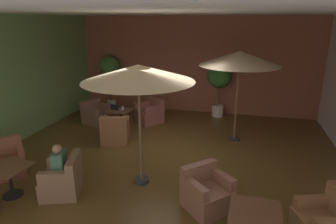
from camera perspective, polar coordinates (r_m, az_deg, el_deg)
ground_plane at (r=7.39m, az=-0.89°, el=-9.82°), size 9.02×9.01×0.02m
wall_back_brick at (r=11.05m, az=5.29°, el=9.10°), size 9.02×0.08×3.55m
wall_left_accent at (r=9.02m, az=-29.62°, el=4.97°), size 0.08×9.01×3.55m
ceiling_slab at (r=6.56m, az=-1.04°, el=19.26°), size 9.02×9.01×0.06m
cafe_table_front_left at (r=9.52m, az=-9.29°, el=-0.53°), size 0.71×0.71×0.64m
armchair_front_left_north at (r=10.07m, az=-3.67°, el=-0.23°), size 1.13×1.13×0.83m
armchair_front_left_east at (r=10.30m, az=-13.86°, el=-0.43°), size 0.96×0.98×0.78m
armchair_front_left_south at (r=8.55m, az=-10.27°, el=-3.76°), size 0.93×0.96×0.84m
cafe_table_front_right at (r=4.89m, az=16.60°, el=-19.29°), size 0.79×0.79×0.64m
armchair_front_right_north at (r=5.49m, az=28.38°, el=-18.76°), size 0.93×0.91×0.89m
armchair_front_right_east at (r=5.68m, az=7.60°, el=-15.45°), size 1.08×1.08×0.80m
cafe_table_mid_center at (r=6.66m, az=-28.67°, el=-10.58°), size 0.77×0.77×0.64m
armchair_mid_center_east at (r=6.42m, az=-19.90°, el=-12.32°), size 0.94×0.98×0.80m
armchair_mid_center_south at (r=7.67m, az=-28.97°, el=-8.54°), size 1.02×1.02×0.82m
patio_umbrella_tall_red at (r=8.30m, az=13.88°, el=10.10°), size 2.24×2.24×2.60m
patio_umbrella_center_beige at (r=5.73m, az=-5.83°, el=7.44°), size 2.23×2.23×2.57m
potted_tree_left_corner at (r=10.59m, az=10.03°, el=6.15°), size 0.85×0.85×1.91m
potted_tree_mid_left at (r=11.50m, az=-11.35°, el=8.18°), size 0.78×0.78×2.10m
patron_blue_shirt at (r=6.25m, az=-20.62°, el=-9.18°), size 0.34×0.42×0.67m
iced_drink_cup at (r=9.47m, az=-8.87°, el=0.80°), size 0.08×0.08×0.11m
open_laptop at (r=9.45m, az=-10.19°, el=0.66°), size 0.35×0.29×0.20m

